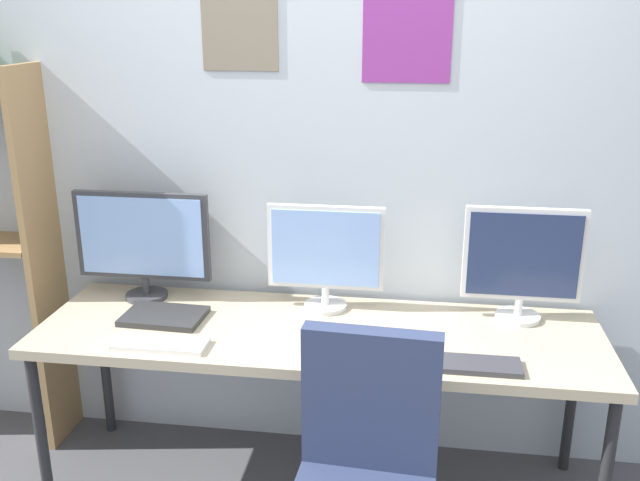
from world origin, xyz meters
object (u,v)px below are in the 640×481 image
monitor_left (143,241)px  computer_mouse (368,346)px  keyboard_left (160,344)px  keyboard_right (467,364)px  monitor_center (326,254)px  desk (318,341)px  monitor_right (523,261)px  laptop_closed (164,316)px

monitor_left → computer_mouse: (0.99, -0.37, -0.24)m
keyboard_left → keyboard_right: 1.12m
monitor_center → keyboard_left: 0.75m
desk → monitor_center: (0.00, 0.21, 0.29)m
monitor_left → monitor_right: (1.57, -0.00, -0.01)m
keyboard_left → keyboard_right: (1.12, 0.00, 0.00)m
keyboard_right → computer_mouse: bearing=167.7°
keyboard_right → computer_mouse: computer_mouse is taller
monitor_right → laptop_closed: size_ratio=1.46×
monitor_center → keyboard_right: bearing=-38.3°
desk → keyboard_left: keyboard_left is taller
monitor_center → laptop_closed: bearing=-161.9°
keyboard_left → desk: bearing=22.3°
monitor_left → keyboard_right: monitor_left is taller
keyboard_right → computer_mouse: (-0.35, 0.08, 0.01)m
monitor_left → computer_mouse: 1.09m
desk → monitor_center: size_ratio=4.60×
computer_mouse → monitor_center: bearing=119.7°
laptop_closed → monitor_center: bearing=20.4°
monitor_right → laptop_closed: 1.45m
monitor_right → keyboard_left: size_ratio=1.33×
desk → monitor_center: bearing=90.0°
laptop_closed → computer_mouse: bearing=-8.4°
monitor_right → keyboard_left: (-1.35, -0.44, -0.24)m
keyboard_right → monitor_center: bearing=141.7°
keyboard_left → keyboard_right: same height
keyboard_left → monitor_center: bearing=38.3°
keyboard_right → computer_mouse: size_ratio=3.91×
computer_mouse → laptop_closed: computer_mouse is taller
desk → laptop_closed: laptop_closed is taller
desk → monitor_right: monitor_right is taller
desk → monitor_left: 0.87m
keyboard_left → keyboard_right: size_ratio=0.93×
laptop_closed → keyboard_left: bearing=-70.6°
monitor_left → laptop_closed: (0.15, -0.21, -0.25)m
monitor_center → laptop_closed: monitor_center is taller
monitor_left → computer_mouse: size_ratio=6.08×
monitor_right → keyboard_left: monitor_right is taller
monitor_center → monitor_right: 0.79m
keyboard_right → monitor_right: bearing=62.9°
monitor_center → monitor_left: bearing=180.0°
keyboard_right → monitor_left: bearing=161.8°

